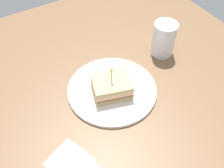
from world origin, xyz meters
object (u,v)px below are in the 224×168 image
object	(u,v)px
plate	(112,90)
drink_glass	(164,40)
fork	(87,164)
sandwich_half_center	(112,86)
napkin	(70,162)

from	to	relation	value
plate	drink_glass	distance (cm)	23.95
fork	drink_glass	bearing A→B (deg)	29.06
plate	drink_glass	bearing A→B (deg)	14.25
plate	sandwich_half_center	bearing A→B (deg)	-127.24
napkin	fork	xyz separation A→B (cm)	(3.24, -2.51, 0.10)
drink_glass	fork	xyz separation A→B (cm)	(-39.36, -21.87, -4.95)
sandwich_half_center	fork	distance (cm)	22.23
napkin	fork	bearing A→B (deg)	-37.81
plate	napkin	xyz separation A→B (cm)	(-19.82, -13.58, -0.43)
sandwich_half_center	drink_glass	distance (cm)	24.45
sandwich_half_center	napkin	distance (cm)	23.20
drink_glass	fork	distance (cm)	45.30
plate	napkin	distance (cm)	24.03
sandwich_half_center	napkin	xyz separation A→B (cm)	(-19.14, -12.69, -3.31)
drink_glass	napkin	bearing A→B (deg)	-155.56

